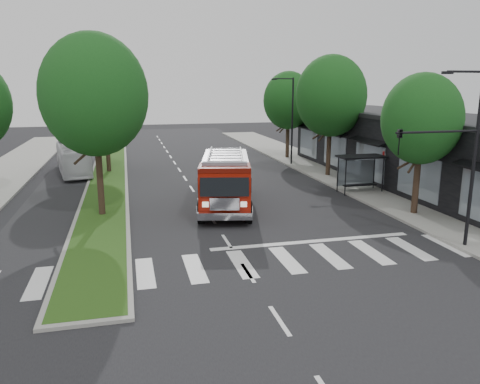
% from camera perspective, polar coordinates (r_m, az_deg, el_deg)
% --- Properties ---
extents(ground, '(140.00, 140.00, 0.00)m').
position_cam_1_polar(ground, '(22.64, -1.62, -6.04)').
color(ground, black).
rests_on(ground, ground).
extents(sidewalk_right, '(5.00, 80.00, 0.15)m').
position_cam_1_polar(sidewalk_right, '(36.03, 14.68, 0.84)').
color(sidewalk_right, gray).
rests_on(sidewalk_right, ground).
extents(median, '(3.00, 50.00, 0.15)m').
position_cam_1_polar(median, '(39.64, -15.73, 1.86)').
color(median, gray).
rests_on(median, ground).
extents(storefront_row, '(8.00, 30.00, 5.00)m').
position_cam_1_polar(storefront_row, '(37.97, 20.90, 4.73)').
color(storefront_row, black).
rests_on(storefront_row, ground).
extents(bus_shelter, '(3.20, 1.60, 2.61)m').
position_cam_1_polar(bus_shelter, '(33.46, 14.40, 3.38)').
color(bus_shelter, black).
rests_on(bus_shelter, ground).
extents(tree_right_near, '(4.40, 4.40, 8.05)m').
position_cam_1_polar(tree_right_near, '(28.01, 21.28, 8.28)').
color(tree_right_near, black).
rests_on(tree_right_near, ground).
extents(tree_right_mid, '(5.60, 5.60, 9.72)m').
position_cam_1_polar(tree_right_mid, '(38.42, 11.03, 11.40)').
color(tree_right_mid, black).
rests_on(tree_right_mid, ground).
extents(tree_right_far, '(5.00, 5.00, 8.73)m').
position_cam_1_polar(tree_right_far, '(47.71, 5.92, 11.04)').
color(tree_right_far, black).
rests_on(tree_right_far, ground).
extents(tree_median_near, '(5.80, 5.80, 10.16)m').
position_cam_1_polar(tree_median_near, '(26.99, -17.34, 11.21)').
color(tree_median_near, black).
rests_on(tree_median_near, ground).
extents(tree_median_far, '(5.60, 5.60, 9.72)m').
position_cam_1_polar(tree_median_far, '(40.97, -16.21, 11.22)').
color(tree_median_far, black).
rests_on(tree_median_far, ground).
extents(streetlight_right_near, '(4.08, 0.22, 8.00)m').
position_cam_1_polar(streetlight_right_near, '(22.57, 25.08, 4.88)').
color(streetlight_right_near, black).
rests_on(streetlight_right_near, ground).
extents(streetlight_right_far, '(2.11, 0.20, 8.00)m').
position_cam_1_polar(streetlight_right_far, '(43.63, 6.21, 9.07)').
color(streetlight_right_far, black).
rests_on(streetlight_right_far, ground).
extents(fire_engine, '(4.86, 9.96, 3.32)m').
position_cam_1_polar(fire_engine, '(28.78, -1.78, 1.37)').
color(fire_engine, '#590C04').
rests_on(fire_engine, ground).
extents(city_bus, '(3.69, 9.37, 2.54)m').
position_cam_1_polar(city_bus, '(42.06, -19.69, 3.86)').
color(city_bus, silver).
rests_on(city_bus, ground).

